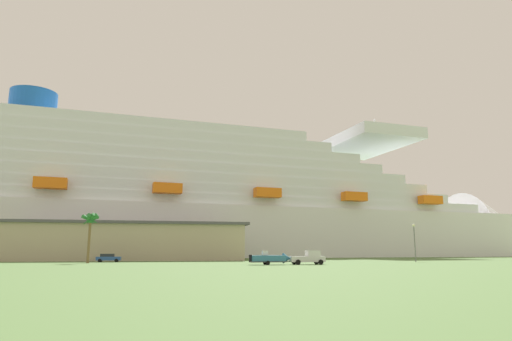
{
  "coord_description": "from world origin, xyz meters",
  "views": [
    {
      "loc": [
        -29.64,
        -82.36,
        2.19
      ],
      "look_at": [
        4.64,
        33.71,
        23.9
      ],
      "focal_mm": 31.39,
      "sensor_mm": 36.0,
      "label": 1
    }
  ],
  "objects_px": {
    "cruise_ship": "(163,205)",
    "pickup_truck": "(308,258)",
    "parked_car_blue_suv": "(108,258)",
    "palm_tree": "(90,222)",
    "street_lamp": "(414,237)",
    "parked_car_white_van": "(116,257)",
    "small_boat_on_trailer": "(272,259)"
  },
  "relations": [
    {
      "from": "cruise_ship",
      "to": "parked_car_blue_suv",
      "type": "xyz_separation_m",
      "value": [
        -14.38,
        -53.15,
        -15.71
      ]
    },
    {
      "from": "palm_tree",
      "to": "parked_car_blue_suv",
      "type": "height_order",
      "value": "palm_tree"
    },
    {
      "from": "cruise_ship",
      "to": "street_lamp",
      "type": "relative_size",
      "value": 41.03
    },
    {
      "from": "parked_car_blue_suv",
      "to": "pickup_truck",
      "type": "bearing_deg",
      "value": -38.81
    },
    {
      "from": "palm_tree",
      "to": "street_lamp",
      "type": "xyz_separation_m",
      "value": [
        61.0,
        -8.83,
        -2.33
      ]
    },
    {
      "from": "cruise_ship",
      "to": "palm_tree",
      "type": "xyz_separation_m",
      "value": [
        -17.62,
        -59.72,
        -9.33
      ]
    },
    {
      "from": "cruise_ship",
      "to": "palm_tree",
      "type": "relative_size",
      "value": 34.41
    },
    {
      "from": "cruise_ship",
      "to": "small_boat_on_trailer",
      "type": "xyz_separation_m",
      "value": [
        10.64,
        -77.66,
        -15.58
      ]
    },
    {
      "from": "pickup_truck",
      "to": "parked_car_blue_suv",
      "type": "height_order",
      "value": "pickup_truck"
    },
    {
      "from": "small_boat_on_trailer",
      "to": "parked_car_white_van",
      "type": "height_order",
      "value": "small_boat_on_trailer"
    },
    {
      "from": "pickup_truck",
      "to": "cruise_ship",
      "type": "bearing_deg",
      "value": 102.0
    },
    {
      "from": "small_boat_on_trailer",
      "to": "parked_car_blue_suv",
      "type": "bearing_deg",
      "value": 135.59
    },
    {
      "from": "small_boat_on_trailer",
      "to": "parked_car_blue_suv",
      "type": "xyz_separation_m",
      "value": [
        -25.02,
        24.51,
        -0.13
      ]
    },
    {
      "from": "cruise_ship",
      "to": "parked_car_white_van",
      "type": "relative_size",
      "value": 65.41
    },
    {
      "from": "pickup_truck",
      "to": "street_lamp",
      "type": "bearing_deg",
      "value": 19.59
    },
    {
      "from": "parked_car_white_van",
      "to": "parked_car_blue_suv",
      "type": "bearing_deg",
      "value": -97.41
    },
    {
      "from": "cruise_ship",
      "to": "pickup_truck",
      "type": "height_order",
      "value": "cruise_ship"
    },
    {
      "from": "palm_tree",
      "to": "parked_car_blue_suv",
      "type": "distance_m",
      "value": 9.71
    },
    {
      "from": "cruise_ship",
      "to": "street_lamp",
      "type": "bearing_deg",
      "value": -57.67
    },
    {
      "from": "pickup_truck",
      "to": "parked_car_white_van",
      "type": "height_order",
      "value": "pickup_truck"
    },
    {
      "from": "small_boat_on_trailer",
      "to": "parked_car_white_van",
      "type": "xyz_separation_m",
      "value": [
        -23.71,
        34.61,
        -0.13
      ]
    },
    {
      "from": "palm_tree",
      "to": "parked_car_blue_suv",
      "type": "xyz_separation_m",
      "value": [
        3.24,
        6.57,
        -6.38
      ]
    },
    {
      "from": "street_lamp",
      "to": "parked_car_white_van",
      "type": "distance_m",
      "value": 62.07
    },
    {
      "from": "small_boat_on_trailer",
      "to": "palm_tree",
      "type": "bearing_deg",
      "value": 147.59
    },
    {
      "from": "small_boat_on_trailer",
      "to": "street_lamp",
      "type": "distance_m",
      "value": 34.21
    },
    {
      "from": "cruise_ship",
      "to": "pickup_truck",
      "type": "distance_m",
      "value": 81.31
    },
    {
      "from": "cruise_ship",
      "to": "street_lamp",
      "type": "height_order",
      "value": "cruise_ship"
    },
    {
      "from": "pickup_truck",
      "to": "street_lamp",
      "type": "distance_m",
      "value": 28.68
    },
    {
      "from": "pickup_truck",
      "to": "street_lamp",
      "type": "relative_size",
      "value": 0.77
    },
    {
      "from": "palm_tree",
      "to": "pickup_truck",
      "type": "bearing_deg",
      "value": -28.21
    },
    {
      "from": "cruise_ship",
      "to": "parked_car_white_van",
      "type": "height_order",
      "value": "cruise_ship"
    },
    {
      "from": "pickup_truck",
      "to": "palm_tree",
      "type": "distance_m",
      "value": 39.32
    }
  ]
}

